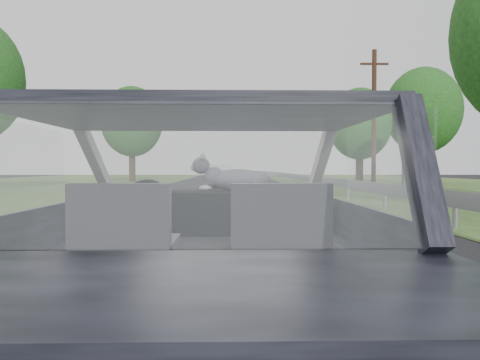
{
  "coord_description": "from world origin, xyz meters",
  "views": [
    {
      "loc": [
        0.14,
        -2.72,
        1.17
      ],
      "look_at": [
        0.22,
        0.54,
        1.08
      ],
      "focal_mm": 35.0,
      "sensor_mm": 36.0,
      "label": 1
    }
  ],
  "objects_px": {
    "subject_car": "(205,244)",
    "other_car": "(220,176)",
    "cat": "(238,178)",
    "highway_sign": "(403,166)",
    "utility_pole": "(374,120)"
  },
  "relations": [
    {
      "from": "other_car",
      "to": "cat",
      "type": "bearing_deg",
      "value": -88.48
    },
    {
      "from": "cat",
      "to": "highway_sign",
      "type": "xyz_separation_m",
      "value": [
        6.95,
        15.36,
        0.11
      ]
    },
    {
      "from": "cat",
      "to": "utility_pole",
      "type": "distance_m",
      "value": 21.03
    },
    {
      "from": "subject_car",
      "to": "other_car",
      "type": "relative_size",
      "value": 0.97
    },
    {
      "from": "cat",
      "to": "highway_sign",
      "type": "distance_m",
      "value": 16.86
    },
    {
      "from": "cat",
      "to": "other_car",
      "type": "bearing_deg",
      "value": 98.43
    },
    {
      "from": "other_car",
      "to": "highway_sign",
      "type": "distance_m",
      "value": 11.13
    },
    {
      "from": "subject_car",
      "to": "highway_sign",
      "type": "xyz_separation_m",
      "value": [
        7.16,
        16.02,
        0.48
      ]
    },
    {
      "from": "other_car",
      "to": "highway_sign",
      "type": "xyz_separation_m",
      "value": [
        7.57,
        -8.15,
        0.53
      ]
    },
    {
      "from": "cat",
      "to": "utility_pole",
      "type": "height_order",
      "value": "utility_pole"
    },
    {
      "from": "subject_car",
      "to": "cat",
      "type": "distance_m",
      "value": 0.78
    },
    {
      "from": "highway_sign",
      "to": "utility_pole",
      "type": "bearing_deg",
      "value": 98.63
    },
    {
      "from": "cat",
      "to": "other_car",
      "type": "xyz_separation_m",
      "value": [
        -0.62,
        23.51,
        -0.41
      ]
    },
    {
      "from": "cat",
      "to": "other_car",
      "type": "relative_size",
      "value": 0.15
    },
    {
      "from": "other_car",
      "to": "subject_car",
      "type": "bearing_deg",
      "value": -89.01
    }
  ]
}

